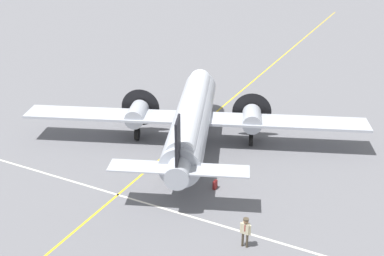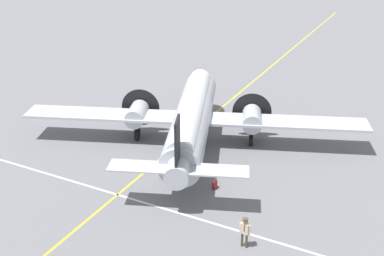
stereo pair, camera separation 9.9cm
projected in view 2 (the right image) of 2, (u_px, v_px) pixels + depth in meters
name	position (u px, v px, depth m)	size (l,w,h in m)	color
ground_plane	(192.00, 149.00, 37.74)	(300.00, 300.00, 0.00)	slate
apron_line_eastwest	(177.00, 145.00, 38.29)	(120.00, 0.16, 0.01)	gold
apron_line_northsouth	(135.00, 200.00, 31.13)	(0.16, 120.00, 0.01)	silver
airliner_main	(193.00, 116.00, 37.06)	(18.25, 26.06, 6.12)	#ADB2BC
crew_foreground	(245.00, 229.00, 26.35)	(0.32, 0.64, 1.88)	#473D2D
suitcase_near_door	(215.00, 185.00, 32.26)	(0.40, 0.20, 0.64)	maroon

